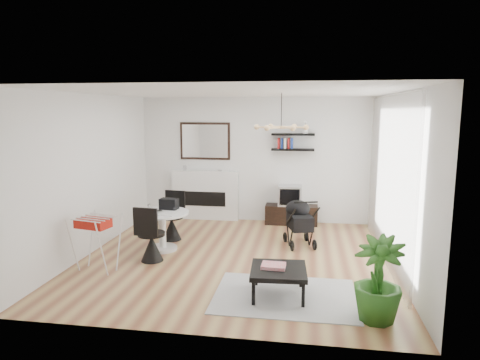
% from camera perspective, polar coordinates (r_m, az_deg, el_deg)
% --- Properties ---
extents(floor, '(5.00, 5.00, 0.00)m').
position_cam_1_polar(floor, '(7.21, -0.56, -10.34)').
color(floor, brown).
rests_on(floor, ground).
extents(ceiling, '(5.00, 5.00, 0.00)m').
position_cam_1_polar(ceiling, '(6.80, -0.59, 11.62)').
color(ceiling, white).
rests_on(ceiling, wall_back).
extents(wall_back, '(5.00, 0.00, 5.00)m').
position_cam_1_polar(wall_back, '(9.33, 1.96, 2.69)').
color(wall_back, white).
rests_on(wall_back, floor).
extents(wall_left, '(0.00, 5.00, 5.00)m').
position_cam_1_polar(wall_left, '(7.69, -19.27, 0.75)').
color(wall_left, white).
rests_on(wall_left, floor).
extents(wall_right, '(0.00, 5.00, 5.00)m').
position_cam_1_polar(wall_right, '(6.92, 20.29, -0.21)').
color(wall_right, white).
rests_on(wall_right, floor).
extents(sheer_curtain, '(0.04, 3.60, 2.60)m').
position_cam_1_polar(sheer_curtain, '(7.10, 19.19, 0.07)').
color(sheer_curtain, white).
rests_on(sheer_curtain, wall_right).
extents(fireplace, '(1.50, 0.17, 2.16)m').
position_cam_1_polar(fireplace, '(9.55, -4.68, -1.22)').
color(fireplace, white).
rests_on(fireplace, floor).
extents(shelf_lower, '(0.90, 0.25, 0.04)m').
position_cam_1_polar(shelf_lower, '(9.11, 7.05, 4.05)').
color(shelf_lower, black).
rests_on(shelf_lower, wall_back).
extents(shelf_upper, '(0.90, 0.25, 0.04)m').
position_cam_1_polar(shelf_upper, '(9.09, 7.09, 6.06)').
color(shelf_upper, black).
rests_on(shelf_upper, wall_back).
extents(pendant_lamp, '(0.90, 0.90, 0.10)m').
position_cam_1_polar(pendant_lamp, '(7.02, 5.51, 7.02)').
color(pendant_lamp, '#DCAF73').
rests_on(pendant_lamp, ceiling).
extents(tv_console, '(1.10, 0.39, 0.41)m').
position_cam_1_polar(tv_console, '(9.27, 6.86, -4.60)').
color(tv_console, black).
rests_on(tv_console, floor).
extents(crt_tv, '(0.49, 0.43, 0.43)m').
position_cam_1_polar(crt_tv, '(9.18, 6.68, -2.04)').
color(crt_tv, '#B8B7BA').
rests_on(crt_tv, tv_console).
extents(dining_table, '(0.93, 0.93, 0.68)m').
position_cam_1_polar(dining_table, '(7.60, -10.33, -5.91)').
color(dining_table, white).
rests_on(dining_table, floor).
extents(laptop, '(0.35, 0.31, 0.02)m').
position_cam_1_polar(laptop, '(7.51, -11.40, -4.22)').
color(laptop, black).
rests_on(laptop, dining_table).
extents(black_bag, '(0.34, 0.23, 0.19)m').
position_cam_1_polar(black_bag, '(7.72, -9.44, -3.16)').
color(black_bag, black).
rests_on(black_bag, dining_table).
extents(newspaper, '(0.36, 0.31, 0.01)m').
position_cam_1_polar(newspaper, '(7.38, -9.75, -4.47)').
color(newspaper, beige).
rests_on(newspaper, dining_table).
extents(drinking_glass, '(0.06, 0.06, 0.09)m').
position_cam_1_polar(drinking_glass, '(7.77, -12.00, -3.52)').
color(drinking_glass, white).
rests_on(drinking_glass, dining_table).
extents(chair_far, '(0.43, 0.45, 0.91)m').
position_cam_1_polar(chair_far, '(8.21, -9.04, -5.89)').
color(chair_far, black).
rests_on(chair_far, floor).
extents(chair_near, '(0.44, 0.45, 0.93)m').
position_cam_1_polar(chair_near, '(7.12, -11.75, -8.32)').
color(chair_near, black).
rests_on(chair_near, floor).
extents(drying_rack, '(0.67, 0.64, 0.85)m').
position_cam_1_polar(drying_rack, '(6.89, -18.61, -7.87)').
color(drying_rack, white).
rests_on(drying_rack, floor).
extents(stroller, '(0.64, 0.81, 0.90)m').
position_cam_1_polar(stroller, '(7.85, 7.88, -5.83)').
color(stroller, black).
rests_on(stroller, floor).
extents(rug, '(1.86, 1.34, 0.01)m').
position_cam_1_polar(rug, '(5.87, 6.02, -15.10)').
color(rug, '#ACACAC').
rests_on(rug, floor).
extents(coffee_table, '(0.76, 0.76, 0.37)m').
position_cam_1_polar(coffee_table, '(5.73, 5.16, -12.06)').
color(coffee_table, black).
rests_on(coffee_table, rug).
extents(magazines, '(0.32, 0.25, 0.04)m').
position_cam_1_polar(magazines, '(5.74, 4.49, -11.35)').
color(magazines, '#DC3745').
rests_on(magazines, coffee_table).
extents(potted_plant, '(0.72, 0.72, 1.00)m').
position_cam_1_polar(potted_plant, '(5.29, 17.91, -12.49)').
color(potted_plant, '#255819').
rests_on(potted_plant, floor).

